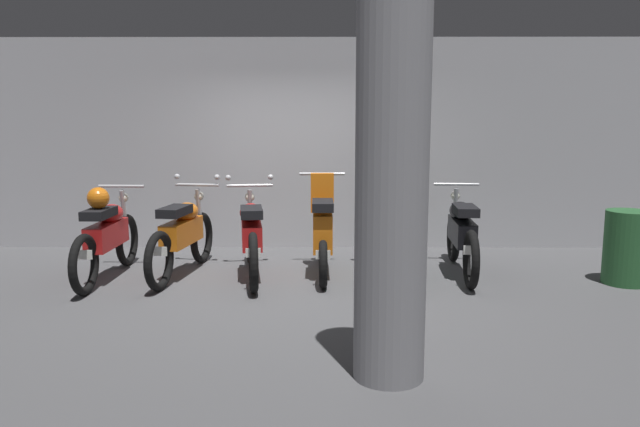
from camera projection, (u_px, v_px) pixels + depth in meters
name	position (u px, v px, depth m)	size (l,w,h in m)	color
ground_plane	(286.00, 284.00, 6.75)	(80.00, 80.00, 0.00)	#4C4C4F
back_wall	(294.00, 144.00, 8.61)	(16.00, 0.30, 2.94)	#ADADB2
motorbike_slot_0	(107.00, 234.00, 6.90)	(0.56, 1.95, 1.08)	black
motorbike_slot_1	(183.00, 234.00, 7.08)	(0.58, 1.94, 1.15)	black
motorbike_slot_2	(251.00, 235.00, 7.01)	(0.58, 1.94, 1.15)	black
motorbike_slot_3	(322.00, 230.00, 7.12)	(0.56, 1.68, 1.18)	black
motorbike_slot_4	(393.00, 227.00, 7.06)	(0.59, 1.68, 1.29)	black
motorbike_slot_5	(462.00, 233.00, 7.14)	(0.56, 1.95, 1.03)	black
support_pillar	(392.00, 172.00, 4.10)	(0.50, 0.50, 2.94)	gray
trash_bin	(627.00, 247.00, 6.70)	(0.50, 0.50, 0.83)	#26592D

